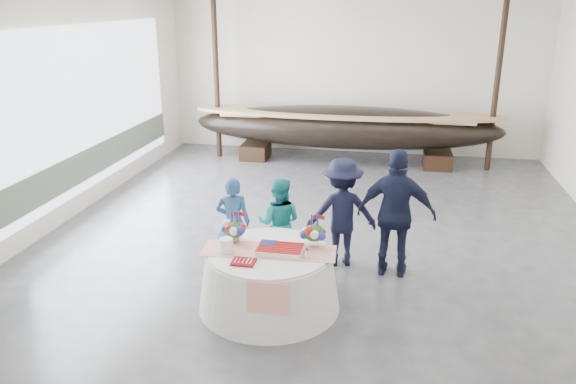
# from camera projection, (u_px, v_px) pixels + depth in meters

# --- Properties ---
(floor) EXTENTS (10.00, 12.00, 0.01)m
(floor) POSITION_uv_depth(u_px,v_px,m) (325.00, 234.00, 10.26)
(floor) COLOR #3D3D42
(floor) RESTS_ON ground
(wall_back) EXTENTS (10.00, 0.02, 4.50)m
(wall_back) POSITION_uv_depth(u_px,v_px,m) (354.00, 70.00, 15.10)
(wall_back) COLOR silver
(wall_back) RESTS_ON ground
(wall_front) EXTENTS (10.00, 0.02, 4.50)m
(wall_front) POSITION_uv_depth(u_px,v_px,m) (229.00, 270.00, 3.95)
(wall_front) COLOR silver
(wall_front) RESTS_ON ground
(wall_left) EXTENTS (0.02, 12.00, 4.50)m
(wall_left) POSITION_uv_depth(u_px,v_px,m) (60.00, 102.00, 10.40)
(wall_left) COLOR silver
(wall_left) RESTS_ON ground
(pavilion_structure) EXTENTS (9.80, 11.76, 4.50)m
(pavilion_structure) POSITION_uv_depth(u_px,v_px,m) (336.00, 3.00, 9.72)
(pavilion_structure) COLOR black
(pavilion_structure) RESTS_ON ground
(open_bay) EXTENTS (0.03, 7.00, 3.20)m
(open_bay) POSITION_uv_depth(u_px,v_px,m) (93.00, 115.00, 11.45)
(open_bay) COLOR silver
(open_bay) RESTS_ON ground
(longboat_display) EXTENTS (7.94, 1.59, 1.49)m
(longboat_display) POSITION_uv_depth(u_px,v_px,m) (345.00, 127.00, 14.44)
(longboat_display) COLOR black
(longboat_display) RESTS_ON ground
(banquet_table) EXTENTS (1.95, 1.95, 0.84)m
(banquet_table) POSITION_uv_depth(u_px,v_px,m) (269.00, 279.00, 7.72)
(banquet_table) COLOR silver
(banquet_table) RESTS_ON ground
(tabletop_items) EXTENTS (1.84, 0.95, 0.40)m
(tabletop_items) POSITION_uv_depth(u_px,v_px,m) (269.00, 237.00, 7.67)
(tabletop_items) COLOR red
(tabletop_items) RESTS_ON banquet_table
(guest_woman_blue) EXTENTS (0.59, 0.43, 1.49)m
(guest_woman_blue) POSITION_uv_depth(u_px,v_px,m) (233.00, 222.00, 8.79)
(guest_woman_blue) COLOR navy
(guest_woman_blue) RESTS_ON ground
(guest_woman_teal) EXTENTS (0.72, 0.56, 1.48)m
(guest_woman_teal) POSITION_uv_depth(u_px,v_px,m) (279.00, 223.00, 8.78)
(guest_woman_teal) COLOR teal
(guest_woman_teal) RESTS_ON ground
(guest_man_left) EXTENTS (1.26, 0.91, 1.76)m
(guest_man_left) POSITION_uv_depth(u_px,v_px,m) (342.00, 212.00, 8.84)
(guest_man_left) COLOR black
(guest_man_left) RESTS_ON ground
(guest_man_right) EXTENTS (1.20, 0.57, 2.00)m
(guest_man_right) POSITION_uv_depth(u_px,v_px,m) (396.00, 214.00, 8.44)
(guest_man_right) COLOR black
(guest_man_right) RESTS_ON ground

